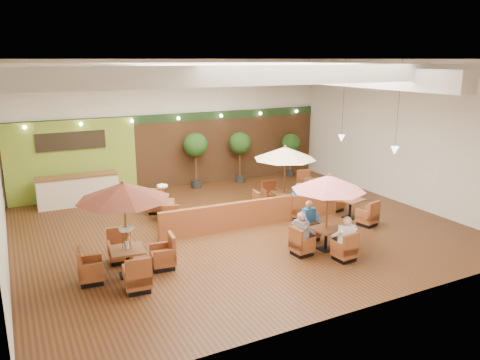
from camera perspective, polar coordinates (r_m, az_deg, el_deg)
room at (r=16.15m, az=-1.33°, el=7.88°), size 14.04×14.00×5.52m
service_counter at (r=19.14m, az=-19.14°, el=-1.17°), size 3.00×0.75×1.18m
booth_divider at (r=15.83m, az=1.74°, el=-4.05°), size 6.62×0.46×0.92m
table_0 at (r=12.21m, az=-13.88°, el=-3.81°), size 2.56×2.56×2.58m
table_1 at (r=13.72m, az=10.51°, el=-1.80°), size 2.23×2.31×2.34m
table_2 at (r=17.10m, az=5.46°, el=1.66°), size 2.49×2.49×2.49m
table_3 at (r=16.59m, az=-9.36°, el=-3.24°), size 1.00×2.48×1.47m
table_4 at (r=17.11m, az=13.27°, el=-3.41°), size 0.96×2.49×0.89m
table_5 at (r=19.47m, az=9.45°, el=-1.03°), size 0.94×2.47×0.89m
topiary_0 at (r=20.26m, az=-5.44°, el=4.01°), size 1.05×1.05×2.44m
topiary_1 at (r=21.15m, az=0.01°, el=4.28°), size 1.00×1.00×2.32m
topiary_2 at (r=22.53m, az=6.22°, el=4.32°), size 0.88×0.88×2.06m
diner_0 at (r=13.42m, az=12.72°, el=-6.46°), size 0.42×0.34×0.85m
diner_1 at (r=14.68m, az=8.49°, el=-4.46°), size 0.40×0.32×0.81m
diner_2 at (r=13.56m, az=7.62°, el=-6.00°), size 0.40×0.45×0.84m
diner_3 at (r=16.60m, az=7.05°, el=-2.10°), size 0.45×0.40×0.85m
diner_4 at (r=17.82m, az=7.85°, el=-1.09°), size 0.36×0.41×0.75m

